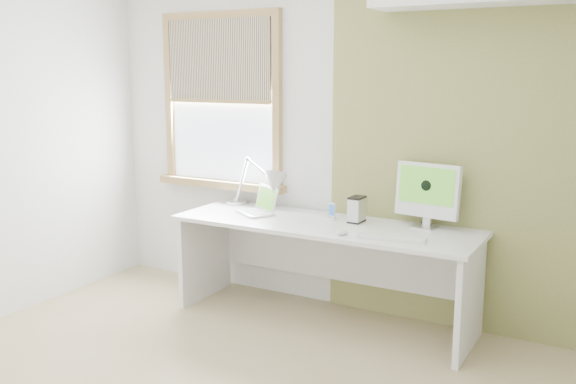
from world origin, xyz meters
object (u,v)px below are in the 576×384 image
Objects in this scene: desk at (327,248)px; imac at (427,192)px; laptop at (260,207)px; external_drive at (357,209)px; desk_lamp at (267,185)px.

imac reaches higher than desk.
imac is (1.24, 0.18, 0.20)m from laptop.
laptop is 0.80× the size of imac.
laptop reaches higher than desk.
desk_lamp is at bearing -178.63° from external_drive.
desk_lamp is at bearing 173.39° from desk.
laptop is at bearing -104.11° from desk_lamp.
desk is at bearing 1.20° from laptop.
desk is 4.77× the size of imac.
imac is at bearing 14.39° from desk.
desk_lamp reaches higher than laptop.
desk is at bearing -6.61° from desk_lamp.
desk_lamp is 0.75m from external_drive.
desk_lamp is 1.44× the size of imac.
desk_lamp reaches higher than desk.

